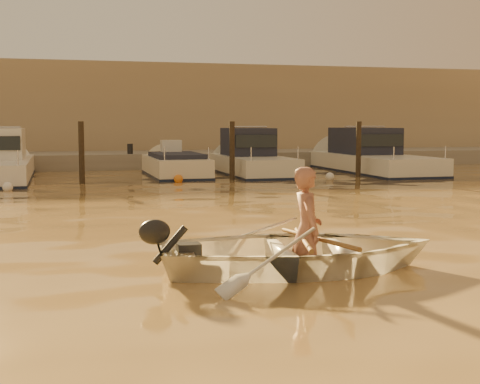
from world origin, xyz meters
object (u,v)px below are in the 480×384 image
object	(u,v)px
dinghy	(299,250)
person	(307,230)
moored_boat_5	(372,156)
waterfront_building	(75,114)
moored_boat_3	(175,170)
moored_boat_4	(252,158)

from	to	relation	value
dinghy	person	distance (m)	0.29
moored_boat_5	waterfront_building	size ratio (longest dim) A/B	0.18
moored_boat_3	waterfront_building	distance (m)	11.67
person	moored_boat_5	xyz separation A→B (m)	(8.93, 15.99, 0.08)
moored_boat_4	moored_boat_5	distance (m)	5.00
moored_boat_3	moored_boat_4	xyz separation A→B (m)	(2.93, 0.00, 0.40)
person	moored_boat_4	size ratio (longest dim) A/B	0.26
dinghy	moored_boat_5	distance (m)	18.35
person	moored_boat_5	distance (m)	18.31
dinghy	person	xyz separation A→B (m)	(0.10, -0.01, 0.27)
dinghy	moored_boat_4	distance (m)	16.48
dinghy	moored_boat_5	xyz separation A→B (m)	(9.03, 15.98, 0.36)
moored_boat_3	moored_boat_4	size ratio (longest dim) A/B	0.85
moored_boat_4	waterfront_building	world-z (taller)	waterfront_building
moored_boat_5	moored_boat_4	bearing A→B (deg)	180.00
person	moored_boat_3	bearing A→B (deg)	1.80
moored_boat_5	dinghy	bearing A→B (deg)	-119.46
moored_boat_3	moored_boat_4	distance (m)	2.96
dinghy	waterfront_building	distance (m)	27.15
moored_boat_3	waterfront_building	size ratio (longest dim) A/B	0.12
moored_boat_3	waterfront_building	world-z (taller)	waterfront_building
dinghy	waterfront_building	world-z (taller)	waterfront_building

